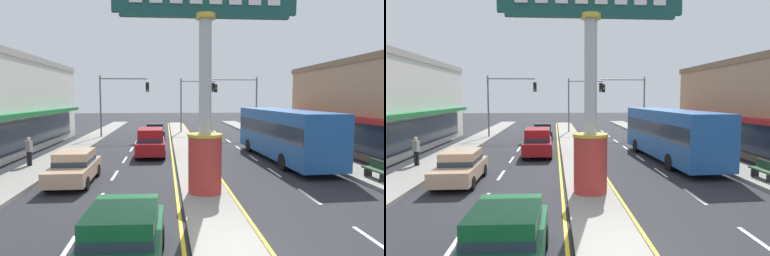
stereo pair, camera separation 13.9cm
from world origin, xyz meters
TOP-DOWN VIEW (x-y plane):
  - ground_plane at (0.00, 0.00)m, footprint 160.00×160.00m
  - median_strip at (0.00, 18.00)m, footprint 1.95×52.00m
  - sidewalk_left at (-8.70, 16.00)m, footprint 2.26×60.00m
  - sidewalk_right at (8.70, 16.00)m, footprint 2.26×60.00m
  - lane_markings at (-0.00, 16.65)m, footprint 8.69×52.00m
  - district_sign at (0.00, 5.26)m, footprint 7.32×1.45m
  - traffic_light_left_side at (-6.21, 25.32)m, footprint 4.86×0.46m
  - traffic_light_right_side at (6.21, 26.26)m, footprint 4.86×0.46m
  - traffic_light_median_far at (1.68, 29.65)m, footprint 4.20×0.46m
  - suv_near_right_lane at (-2.62, 14.96)m, footprint 2.01×4.62m
  - sedan_far_right_lane at (-2.63, 24.29)m, footprint 1.98×4.37m
  - bus_near_left_lane at (5.92, 12.58)m, footprint 3.05×11.31m
  - sedan_mid_left_lane at (-5.92, 7.76)m, footprint 1.88×4.32m
  - sedan_far_left_oncoming at (-2.62, -0.74)m, footprint 1.93×4.35m
  - street_bench at (8.44, 6.66)m, footprint 0.48×1.60m
  - pedestrian_near_kerb at (-9.36, 11.24)m, footprint 0.46×0.40m

SIDE VIEW (x-z plane):
  - ground_plane at x=0.00m, z-range 0.00..0.00m
  - lane_markings at x=0.00m, z-range 0.00..0.01m
  - median_strip at x=0.00m, z-range 0.00..0.14m
  - sidewalk_left at x=-8.70m, z-range 0.00..0.18m
  - sidewalk_right at x=8.70m, z-range 0.00..0.18m
  - street_bench at x=8.44m, z-range 0.21..1.09m
  - sedan_far_right_lane at x=-2.63m, z-range 0.02..1.55m
  - sedan_mid_left_lane at x=-5.92m, z-range 0.02..1.55m
  - sedan_far_left_oncoming at x=-2.62m, z-range 0.02..1.55m
  - suv_near_right_lane at x=-2.62m, z-range 0.03..1.93m
  - pedestrian_near_kerb at x=-9.36m, z-range 0.29..1.93m
  - bus_near_left_lane at x=5.92m, z-range 0.24..3.50m
  - traffic_light_median_far at x=1.68m, z-range 1.09..7.29m
  - traffic_light_left_side at x=-6.21m, z-range 1.15..7.35m
  - traffic_light_right_side at x=6.21m, z-range 1.15..7.35m
  - district_sign at x=0.00m, z-range -0.07..8.80m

